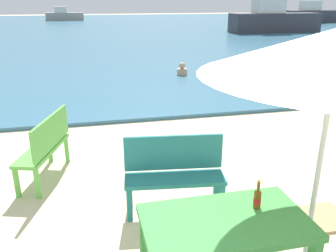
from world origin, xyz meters
TOP-DOWN VIEW (x-y plane):
  - sea_water at (0.00, 30.00)m, footprint 120.00×50.00m
  - picnic_table_green at (-0.28, 0.24)m, footprint 1.40×0.80m
  - beer_bottle_amber at (0.05, 0.34)m, footprint 0.07×0.07m
  - side_table_wood at (0.78, 0.37)m, footprint 0.44×0.44m
  - bench_teal_center at (-0.38, 1.63)m, footprint 1.24×0.51m
  - bench_green_left at (-1.96, 2.81)m, footprint 0.70×1.25m
  - swimmer_person at (1.77, 9.20)m, footprint 0.34×0.34m
  - boat_barge at (21.95, 31.89)m, footprint 5.96×1.62m
  - boat_fishing_trawler at (12.45, 22.76)m, footprint 6.67×1.82m
  - boat_tanker at (-3.39, 41.61)m, footprint 4.16×1.13m

SIDE VIEW (x-z plane):
  - sea_water at x=0.00m, z-range 0.00..0.08m
  - swimmer_person at x=1.77m, z-range 0.03..0.44m
  - side_table_wood at x=0.78m, z-range 0.08..0.62m
  - bench_teal_center at x=-0.38m, z-range 0.07..1.02m
  - bench_green_left at x=-1.96m, z-range 0.07..1.02m
  - boat_tanker at x=-3.39m, z-range -0.13..1.38m
  - picnic_table_green at x=-0.28m, z-range 0.27..1.03m
  - beer_bottle_amber at x=0.05m, z-range 0.72..0.99m
  - boat_barge at x=21.95m, z-range -0.22..1.94m
  - boat_fishing_trawler at x=12.45m, z-range -0.26..2.17m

